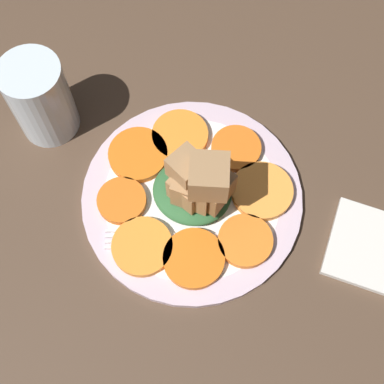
% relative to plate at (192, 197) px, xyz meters
% --- Properties ---
extents(table_slab, '(1.20, 1.20, 0.02)m').
position_rel_plate_xyz_m(table_slab, '(0.00, 0.00, -0.02)').
color(table_slab, '#4C3828').
rests_on(table_slab, ground).
extents(plate, '(0.26, 0.26, 0.01)m').
position_rel_plate_xyz_m(plate, '(0.00, 0.00, 0.00)').
color(plate, silver).
rests_on(plate, table_slab).
extents(carrot_slice_0, '(0.07, 0.07, 0.01)m').
position_rel_plate_xyz_m(carrot_slice_0, '(-0.04, 0.07, 0.01)').
color(carrot_slice_0, orange).
rests_on(carrot_slice_0, plate).
extents(carrot_slice_1, '(0.07, 0.07, 0.01)m').
position_rel_plate_xyz_m(carrot_slice_1, '(-0.08, 0.03, 0.01)').
color(carrot_slice_1, orange).
rests_on(carrot_slice_1, plate).
extents(carrot_slice_2, '(0.06, 0.06, 0.01)m').
position_rel_plate_xyz_m(carrot_slice_2, '(-0.07, -0.04, 0.01)').
color(carrot_slice_2, orange).
rests_on(carrot_slice_2, plate).
extents(carrot_slice_3, '(0.07, 0.07, 0.01)m').
position_rel_plate_xyz_m(carrot_slice_3, '(-0.03, -0.08, 0.01)').
color(carrot_slice_3, orange).
rests_on(carrot_slice_3, plate).
extents(carrot_slice_4, '(0.07, 0.07, 0.01)m').
position_rel_plate_xyz_m(carrot_slice_4, '(0.03, -0.07, 0.01)').
color(carrot_slice_4, orange).
rests_on(carrot_slice_4, plate).
extents(carrot_slice_5, '(0.06, 0.06, 0.01)m').
position_rel_plate_xyz_m(carrot_slice_5, '(0.08, -0.03, 0.01)').
color(carrot_slice_5, orange).
rests_on(carrot_slice_5, plate).
extents(carrot_slice_6, '(0.07, 0.07, 0.01)m').
position_rel_plate_xyz_m(carrot_slice_6, '(0.08, 0.03, 0.01)').
color(carrot_slice_6, '#F9963A').
rests_on(carrot_slice_6, plate).
extents(carrot_slice_7, '(0.06, 0.06, 0.01)m').
position_rel_plate_xyz_m(carrot_slice_7, '(0.03, 0.08, 0.01)').
color(carrot_slice_7, orange).
rests_on(carrot_slice_7, plate).
extents(center_pile, '(0.09, 0.08, 0.10)m').
position_rel_plate_xyz_m(center_pile, '(0.01, -0.00, 0.05)').
color(center_pile, '#2D6033').
rests_on(center_pile, plate).
extents(fork, '(0.18, 0.08, 0.00)m').
position_rel_plate_xyz_m(fork, '(0.01, -0.05, 0.01)').
color(fork, silver).
rests_on(fork, plate).
extents(water_glass, '(0.07, 0.07, 0.11)m').
position_rel_plate_xyz_m(water_glass, '(-0.21, 0.04, 0.05)').
color(water_glass, silver).
rests_on(water_glass, table_slab).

